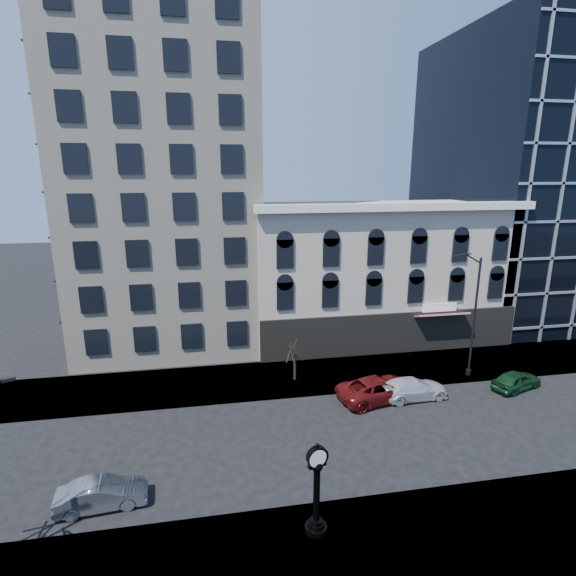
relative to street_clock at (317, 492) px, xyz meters
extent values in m
plane|color=black|center=(-1.31, 6.64, -2.03)|extent=(160.00, 160.00, 0.00)
cube|color=gray|center=(-1.31, 14.64, -1.97)|extent=(160.00, 6.00, 0.12)
cube|color=gray|center=(-1.31, -1.36, -1.97)|extent=(160.00, 6.00, 0.12)
cube|color=beige|center=(-7.31, 25.64, 16.97)|extent=(15.00, 15.00, 38.00)
cube|color=#BDB19B|center=(10.69, 22.64, 3.97)|extent=(22.00, 10.00, 12.00)
cube|color=white|center=(10.69, 17.44, 10.17)|extent=(22.60, 0.80, 0.60)
cube|color=black|center=(10.69, 17.59, -0.23)|extent=(22.00, 0.30, 3.60)
cube|color=maroon|center=(14.69, 17.04, 1.37)|extent=(4.50, 1.18, 0.55)
cube|color=black|center=(30.69, 27.64, 11.97)|extent=(20.00, 20.00, 28.00)
cylinder|color=black|center=(0.00, 0.00, -1.78)|extent=(0.96, 0.96, 0.26)
cylinder|color=black|center=(0.00, 0.00, -1.56)|extent=(0.70, 0.70, 0.17)
cylinder|color=black|center=(0.00, 0.00, -1.41)|extent=(0.52, 0.52, 0.14)
cylinder|color=black|center=(0.00, 0.00, -0.08)|extent=(0.28, 0.28, 2.53)
sphere|color=black|center=(0.00, 0.00, 1.27)|extent=(0.49, 0.49, 0.49)
cube|color=black|center=(0.00, 0.00, 1.36)|extent=(0.81, 0.39, 0.22)
cylinder|color=black|center=(0.00, 0.00, 1.71)|extent=(0.95, 0.50, 0.91)
cylinder|color=white|center=(0.00, -0.15, 1.71)|extent=(0.75, 0.22, 0.77)
cylinder|color=white|center=(0.00, 0.15, 1.71)|extent=(0.75, 0.22, 0.77)
sphere|color=black|center=(0.00, 0.00, 2.23)|extent=(0.17, 0.17, 0.17)
cylinder|color=black|center=(14.76, 12.64, 2.54)|extent=(0.17, 0.17, 8.90)
cylinder|color=black|center=(14.76, 12.64, -1.70)|extent=(0.37, 0.37, 0.41)
cube|color=black|center=(12.80, 12.68, 7.15)|extent=(0.57, 0.24, 0.14)
cylinder|color=black|center=(1.83, 14.18, -0.88)|extent=(0.19, 0.19, 2.05)
imported|color=#595B60|center=(-9.26, 3.24, -1.38)|extent=(4.10, 1.77, 1.31)
imported|color=maroon|center=(6.77, 10.45, -1.26)|extent=(6.00, 3.70, 1.55)
imported|color=silver|center=(9.17, 10.24, -1.33)|extent=(4.91, 2.23, 1.39)
imported|color=#143F1E|center=(16.91, 10.18, -1.37)|extent=(4.18, 2.70, 1.32)
camera|label=1|loc=(-3.94, -15.34, 12.95)|focal=28.00mm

